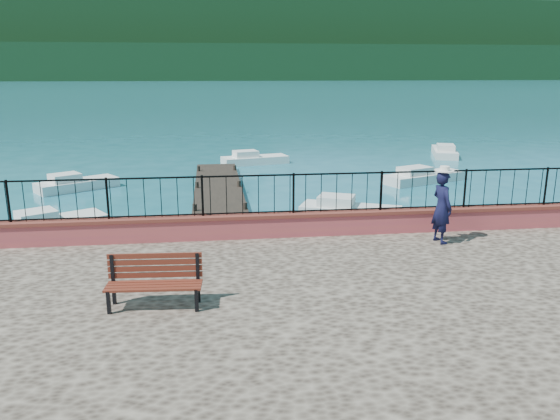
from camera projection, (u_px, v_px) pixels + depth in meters
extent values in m
plane|color=#19596B|center=(338.00, 352.00, 10.32)|extent=(2000.00, 2000.00, 0.00)
cube|color=#B24640|center=(305.00, 224.00, 13.50)|extent=(28.00, 0.46, 0.58)
cube|color=black|center=(306.00, 194.00, 13.31)|extent=(27.00, 0.05, 0.95)
cube|color=#2D231C|center=(219.00, 201.00, 21.56)|extent=(2.00, 16.00, 0.30)
cube|color=black|center=(212.00, 63.00, 296.30)|extent=(900.00, 60.00, 18.00)
cube|color=black|center=(211.00, 43.00, 350.71)|extent=(900.00, 120.00, 44.00)
ellipsoid|color=#142D23|center=(420.00, 75.00, 575.35)|extent=(448.00, 384.00, 180.00)
cube|color=black|center=(155.00, 297.00, 9.36)|extent=(1.65, 0.60, 0.41)
cube|color=maroon|center=(155.00, 267.00, 9.49)|extent=(1.63, 0.18, 0.50)
imported|color=black|center=(442.00, 207.00, 12.79)|extent=(0.53, 0.70, 1.71)
cylinder|color=white|center=(445.00, 169.00, 12.56)|extent=(0.44, 0.44, 0.12)
cube|color=silver|center=(53.00, 220.00, 17.97)|extent=(3.48, 2.82, 0.80)
cube|color=silver|center=(351.00, 207.00, 19.64)|extent=(3.77, 2.64, 0.80)
cube|color=silver|center=(425.00, 174.00, 25.96)|extent=(4.41, 2.83, 0.80)
cube|color=silver|center=(77.00, 181.00, 24.30)|extent=(3.59, 2.99, 0.80)
cube|color=silver|center=(255.00, 157.00, 31.01)|extent=(3.91, 2.15, 0.80)
cube|color=silver|center=(445.00, 149.00, 33.94)|extent=(2.48, 4.13, 0.80)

